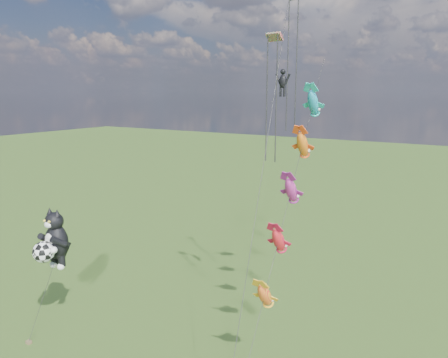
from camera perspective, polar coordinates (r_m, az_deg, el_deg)
The scene contains 3 objects.
cat_kite_rig at distance 35.54m, azimuth -21.48°, elevation -7.55°, with size 2.17×3.95×9.60m.
fish_windsock_rig at distance 29.86m, azimuth 8.74°, elevation -1.55°, with size 1.58×15.94×20.62m.
parafoil_rig at distance 30.29m, azimuth 7.60°, elevation 12.97°, with size 4.56×17.10×27.91m.
Camera 1 is at (23.41, -14.12, 18.19)m, focal length 35.00 mm.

